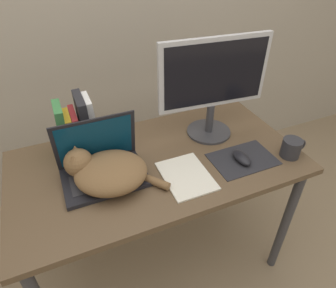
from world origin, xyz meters
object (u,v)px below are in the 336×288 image
at_px(laptop, 102,166).
at_px(mug, 292,148).
at_px(book_row, 78,127).
at_px(cat, 106,171).
at_px(computer_mouse, 242,157).
at_px(notepad, 186,176).
at_px(external_monitor, 213,83).

bearing_deg(laptop, mug, -14.27).
bearing_deg(book_row, mug, -26.63).
bearing_deg(book_row, laptop, -77.94).
height_order(laptop, mug, laptop).
height_order(laptop, book_row, book_row).
bearing_deg(mug, cat, 169.01).
relative_size(computer_mouse, notepad, 0.46).
bearing_deg(laptop, book_row, 102.06).
bearing_deg(mug, external_monitor, 129.00).
relative_size(cat, external_monitor, 0.74).
relative_size(notepad, mug, 2.00).
bearing_deg(external_monitor, cat, -164.82).
distance_m(book_row, mug, 0.94).
height_order(computer_mouse, notepad, computer_mouse).
bearing_deg(book_row, computer_mouse, -30.79).
height_order(cat, mug, cat).
xyz_separation_m(cat, computer_mouse, (0.56, -0.10, -0.04)).
bearing_deg(laptop, cat, -81.50).
bearing_deg(notepad, laptop, 154.94).
bearing_deg(mug, computer_mouse, 166.67).
bearing_deg(book_row, external_monitor, -11.49).
relative_size(cat, mug, 3.06).
bearing_deg(mug, notepad, 173.24).
distance_m(laptop, cat, 0.05).
relative_size(computer_mouse, book_row, 0.44).
bearing_deg(notepad, cat, 162.45).
relative_size(computer_mouse, mug, 0.91).
xyz_separation_m(book_row, notepad, (0.35, -0.36, -0.11)).
bearing_deg(cat, notepad, -17.55).
relative_size(book_row, mug, 2.09).
bearing_deg(cat, laptop, 98.50).
distance_m(laptop, mug, 0.81).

